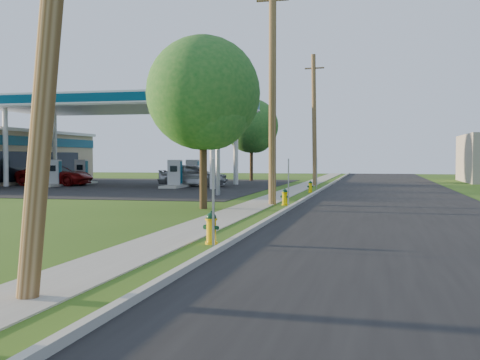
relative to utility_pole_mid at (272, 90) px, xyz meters
name	(u,v)px	position (x,y,z in m)	size (l,w,h in m)	color
ground_plane	(127,288)	(0.60, -17.00, -4.95)	(140.00, 140.00, 0.00)	#254A11
road	(400,225)	(5.10, -7.00, -4.94)	(8.00, 120.00, 0.02)	black
curb	(269,220)	(1.10, -7.00, -4.88)	(0.15, 120.00, 0.15)	#AAA89C
sidewalk	(216,220)	(-0.65, -7.00, -4.94)	(1.50, 120.00, 0.03)	gray
forecourt	(100,185)	(-15.40, 15.00, -4.94)	(26.00, 28.00, 0.02)	black
utility_pole_mid	(272,90)	(0.00, 0.00, 0.00)	(1.40, 0.32, 9.80)	brown
utility_pole_far	(314,120)	(0.00, 18.00, -0.15)	(1.40, 0.32, 9.50)	brown
sign_post_near	(213,204)	(0.85, -12.80, -3.95)	(0.05, 0.04, 2.00)	gray
sign_post_mid	(288,183)	(0.85, -1.00, -3.95)	(0.05, 0.04, 2.00)	gray
sign_post_far	(317,175)	(0.85, 11.20, -3.95)	(0.05, 0.04, 2.00)	gray
gas_canopy	(124,104)	(-13.40, 15.00, 0.94)	(18.18, 9.18, 6.40)	silver
fuel_pump_nw	(54,176)	(-17.90, 13.00, -4.23)	(1.20, 3.20, 1.90)	#AAA89C
fuel_pump_ne	(175,177)	(-8.90, 13.00, -4.23)	(1.20, 3.20, 1.90)	#AAA89C
fuel_pump_sw	(81,175)	(-17.90, 17.00, -4.23)	(1.20, 3.20, 1.90)	#AAA89C
fuel_pump_se	(192,176)	(-8.90, 17.00, -4.23)	(1.20, 3.20, 1.90)	#AAA89C
price_pylon	(218,94)	(-3.90, 5.50, 0.48)	(0.34, 2.04, 6.85)	gray
tree_verge	(205,97)	(-2.23, -2.76, -0.53)	(4.54, 4.54, 6.88)	#392B1B
tree_lot	(252,128)	(-6.26, 26.25, -0.29)	(4.78, 4.78, 7.25)	#392B1B
hydrant_near	(211,228)	(0.61, -12.10, -4.57)	(0.40, 0.36, 0.78)	#EBB110
hydrant_mid	(285,197)	(0.58, -0.23, -4.60)	(0.38, 0.34, 0.73)	#DCB900
hydrant_far	(310,187)	(0.64, 9.46, -4.61)	(0.36, 0.32, 0.70)	yellow
car_red	(55,175)	(-18.42, 14.04, -4.19)	(2.53, 5.49, 1.53)	#6C0B0A
car_silver	(193,175)	(-8.20, 14.94, -4.12)	(1.96, 4.87, 1.66)	#9EA1A5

